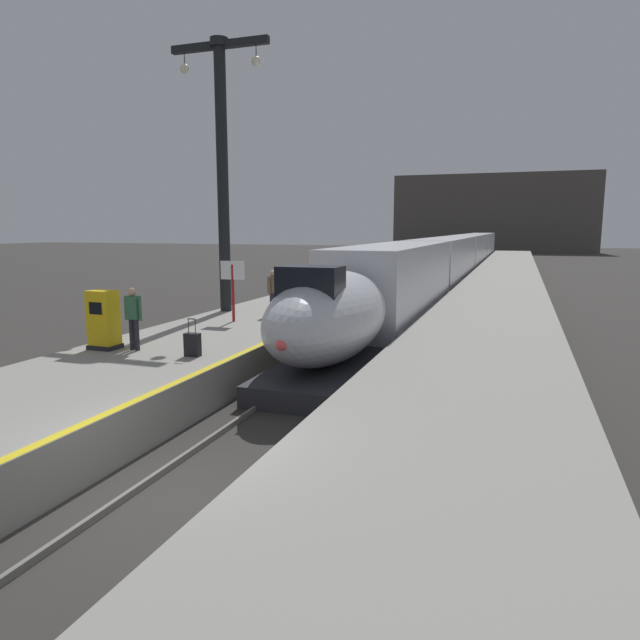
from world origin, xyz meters
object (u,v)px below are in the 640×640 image
at_px(station_column_mid, 222,154).
at_px(passenger_near_edge, 133,314).
at_px(ticket_machine_yellow, 104,322).
at_px(rolling_suitcase, 193,345).
at_px(passenger_mid_platform, 272,289).
at_px(highspeed_train_main, 456,256).
at_px(departure_info_board, 233,279).

xyz_separation_m(station_column_mid, passenger_near_edge, (1.24, -7.36, -5.06)).
bearing_deg(ticket_machine_yellow, rolling_suitcase, -0.25).
relative_size(station_column_mid, passenger_near_edge, 6.03).
relative_size(rolling_suitcase, ticket_machine_yellow, 0.61).
distance_m(passenger_near_edge, ticket_machine_yellow, 0.93).
bearing_deg(ticket_machine_yellow, passenger_mid_platform, 75.51).
xyz_separation_m(station_column_mid, passenger_mid_platform, (2.18, -0.37, -5.06)).
bearing_deg(highspeed_train_main, station_column_mid, -101.59).
bearing_deg(departure_info_board, ticket_machine_yellow, -102.29).
xyz_separation_m(passenger_mid_platform, rolling_suitcase, (0.92, -7.11, -0.69)).
bearing_deg(departure_info_board, highspeed_train_main, 81.91).
relative_size(rolling_suitcase, departure_info_board, 0.46).
relative_size(passenger_mid_platform, departure_info_board, 0.80).
distance_m(rolling_suitcase, departure_info_board, 5.65).
bearing_deg(rolling_suitcase, station_column_mid, 112.54).
distance_m(highspeed_train_main, departure_info_board, 31.28).
xyz_separation_m(passenger_near_edge, departure_info_board, (0.26, 5.16, 0.52)).
bearing_deg(passenger_mid_platform, departure_info_board, -110.57).
xyz_separation_m(rolling_suitcase, departure_info_board, (-1.61, 5.28, 1.20)).
bearing_deg(highspeed_train_main, passenger_near_edge, -97.35).
bearing_deg(passenger_near_edge, ticket_machine_yellow, -173.03).
distance_m(passenger_near_edge, passenger_mid_platform, 7.05).
height_order(rolling_suitcase, departure_info_board, departure_info_board).
relative_size(passenger_mid_platform, rolling_suitcase, 1.72).
bearing_deg(passenger_mid_platform, rolling_suitcase, -82.61).
bearing_deg(passenger_mid_platform, station_column_mid, 170.31).
bearing_deg(station_column_mid, highspeed_train_main, 78.41).
bearing_deg(rolling_suitcase, highspeed_train_main, 85.59).
bearing_deg(station_column_mid, rolling_suitcase, -67.46).
height_order(passenger_near_edge, rolling_suitcase, passenger_near_edge).
height_order(passenger_near_edge, ticket_machine_yellow, passenger_near_edge).
xyz_separation_m(passenger_mid_platform, ticket_machine_yellow, (-1.83, -7.10, -0.25)).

